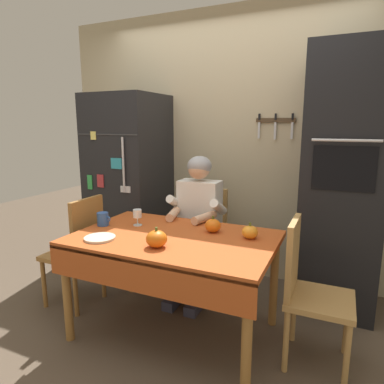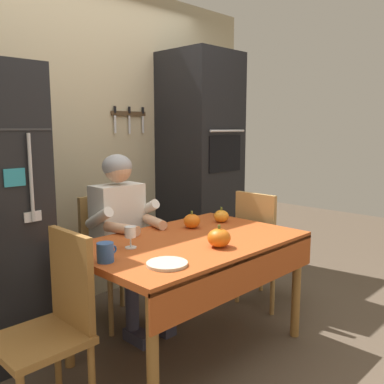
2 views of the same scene
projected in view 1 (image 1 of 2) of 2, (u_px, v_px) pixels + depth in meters
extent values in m
plane|color=brown|center=(169.00, 339.00, 2.42)|extent=(10.00, 10.00, 0.00)
cube|color=#BCAD89|center=(235.00, 146.00, 3.36)|extent=(3.70, 0.10, 2.60)
cube|color=#4C3823|center=(276.00, 120.00, 3.09)|extent=(0.36, 0.02, 0.04)
cube|color=silver|center=(259.00, 130.00, 3.17)|extent=(0.02, 0.01, 0.15)
cube|color=black|center=(259.00, 117.00, 3.14)|extent=(0.02, 0.01, 0.06)
cube|color=silver|center=(275.00, 131.00, 3.11)|extent=(0.02, 0.01, 0.16)
cube|color=black|center=(276.00, 117.00, 3.08)|extent=(0.02, 0.01, 0.06)
cube|color=silver|center=(292.00, 131.00, 3.04)|extent=(0.02, 0.01, 0.15)
cube|color=black|center=(293.00, 116.00, 3.02)|extent=(0.02, 0.01, 0.06)
cube|color=black|center=(130.00, 185.00, 3.49)|extent=(0.68, 0.68, 1.80)
cylinder|color=silver|center=(123.00, 165.00, 3.04)|extent=(0.02, 0.02, 0.50)
cube|color=#333335|center=(106.00, 134.00, 3.08)|extent=(0.67, 0.01, 0.01)
cube|color=teal|center=(116.00, 163.00, 3.09)|extent=(0.12, 0.01, 0.10)
cube|color=#E5D666|center=(93.00, 136.00, 3.14)|extent=(0.06, 0.02, 0.08)
cube|color=green|center=(90.00, 182.00, 3.25)|extent=(0.06, 0.01, 0.14)
cube|color=silver|center=(125.00, 189.00, 3.10)|extent=(0.10, 0.01, 0.06)
cube|color=#B73338|center=(100.00, 181.00, 3.20)|extent=(0.07, 0.01, 0.12)
cube|color=black|center=(342.00, 183.00, 2.69)|extent=(0.60, 0.60, 2.10)
cube|color=black|center=(344.00, 169.00, 2.39)|extent=(0.42, 0.01, 0.32)
cylinder|color=silver|center=(346.00, 140.00, 2.33)|extent=(0.45, 0.02, 0.02)
cylinder|color=#9E6B33|center=(67.00, 294.00, 2.35)|extent=(0.06, 0.06, 0.70)
cylinder|color=#9E6B33|center=(131.00, 255.00, 3.05)|extent=(0.06, 0.06, 0.70)
cylinder|color=#9E6B33|center=(247.00, 341.00, 1.84)|extent=(0.06, 0.06, 0.70)
cylinder|color=#9E6B33|center=(274.00, 281.00, 2.54)|extent=(0.06, 0.06, 0.70)
cube|color=#B24C1E|center=(174.00, 239.00, 2.37)|extent=(1.40, 0.90, 0.04)
cube|color=#B24C1E|center=(140.00, 277.00, 1.99)|extent=(1.40, 0.01, 0.20)
cube|color=tan|center=(201.00, 245.00, 3.08)|extent=(0.40, 0.40, 0.04)
cube|color=tan|center=(209.00, 213.00, 3.19)|extent=(0.36, 0.04, 0.48)
cylinder|color=tan|center=(176.00, 272.00, 3.04)|extent=(0.04, 0.04, 0.41)
cylinder|color=tan|center=(192.00, 259.00, 3.34)|extent=(0.04, 0.04, 0.41)
cylinder|color=tan|center=(212.00, 279.00, 2.90)|extent=(0.04, 0.04, 0.41)
cylinder|color=tan|center=(225.00, 264.00, 3.20)|extent=(0.04, 0.04, 0.41)
cube|color=#38384C|center=(173.00, 302.00, 2.85)|extent=(0.10, 0.22, 0.08)
cube|color=#38384C|center=(194.00, 307.00, 2.77)|extent=(0.10, 0.22, 0.08)
cylinder|color=#38384C|center=(176.00, 278.00, 2.87)|extent=(0.09, 0.09, 0.38)
cylinder|color=#38384C|center=(197.00, 282.00, 2.79)|extent=(0.09, 0.09, 0.38)
cube|color=#38384C|center=(185.00, 242.00, 2.96)|extent=(0.12, 0.40, 0.11)
cube|color=#38384C|center=(204.00, 245.00, 2.88)|extent=(0.12, 0.40, 0.11)
cube|color=white|center=(200.00, 208.00, 2.97)|extent=(0.36, 0.20, 0.48)
cylinder|color=white|center=(176.00, 203.00, 2.98)|extent=(0.07, 0.26, 0.18)
cylinder|color=white|center=(219.00, 207.00, 2.82)|extent=(0.07, 0.26, 0.18)
cylinder|color=#D8A884|center=(173.00, 214.00, 2.81)|extent=(0.13, 0.27, 0.07)
cylinder|color=#D8A884|center=(204.00, 218.00, 2.70)|extent=(0.13, 0.27, 0.07)
sphere|color=#D8A884|center=(199.00, 168.00, 2.88)|extent=(0.19, 0.19, 0.19)
ellipsoid|color=#99999E|center=(199.00, 166.00, 2.89)|extent=(0.21, 0.21, 0.17)
cube|color=tan|center=(320.00, 300.00, 2.10)|extent=(0.40, 0.40, 0.04)
cube|color=tan|center=(293.00, 257.00, 2.13)|extent=(0.04, 0.36, 0.48)
cylinder|color=tan|center=(347.00, 356.00, 1.93)|extent=(0.04, 0.04, 0.41)
cylinder|color=tan|center=(286.00, 341.00, 2.06)|extent=(0.04, 0.04, 0.41)
cylinder|color=tan|center=(347.00, 325.00, 2.23)|extent=(0.04, 0.04, 0.41)
cylinder|color=tan|center=(294.00, 313.00, 2.37)|extent=(0.04, 0.04, 0.41)
cube|color=#9E6B33|center=(73.00, 254.00, 2.85)|extent=(0.40, 0.40, 0.04)
cube|color=#9E6B33|center=(88.00, 228.00, 2.73)|extent=(0.04, 0.36, 0.48)
cylinder|color=#9E6B33|center=(74.00, 268.00, 3.11)|extent=(0.04, 0.04, 0.41)
cylinder|color=#9E6B33|center=(103.00, 275.00, 2.98)|extent=(0.04, 0.04, 0.41)
cylinder|color=#9E6B33|center=(44.00, 284.00, 2.81)|extent=(0.04, 0.04, 0.41)
cylinder|color=#9E6B33|center=(76.00, 292.00, 2.67)|extent=(0.04, 0.04, 0.41)
cylinder|color=#2D569E|center=(103.00, 219.00, 2.61)|extent=(0.09, 0.09, 0.10)
torus|color=#2D569E|center=(108.00, 219.00, 2.59)|extent=(0.05, 0.01, 0.05)
cylinder|color=white|center=(138.00, 225.00, 2.62)|extent=(0.07, 0.07, 0.01)
cylinder|color=white|center=(138.00, 221.00, 2.61)|extent=(0.01, 0.01, 0.06)
cylinder|color=white|center=(137.00, 213.00, 2.60)|extent=(0.07, 0.07, 0.06)
ellipsoid|color=orange|center=(213.00, 225.00, 2.44)|extent=(0.11, 0.11, 0.10)
cylinder|color=#4C6023|center=(213.00, 217.00, 2.43)|extent=(0.02, 0.02, 0.02)
ellipsoid|color=orange|center=(157.00, 239.00, 2.14)|extent=(0.14, 0.14, 0.11)
cylinder|color=#4C6023|center=(157.00, 229.00, 2.13)|extent=(0.02, 0.02, 0.02)
ellipsoid|color=orange|center=(250.00, 232.00, 2.31)|extent=(0.11, 0.11, 0.09)
cylinder|color=#4C6023|center=(250.00, 224.00, 2.30)|extent=(0.02, 0.02, 0.02)
cylinder|color=beige|center=(100.00, 238.00, 2.30)|extent=(0.21, 0.21, 0.02)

